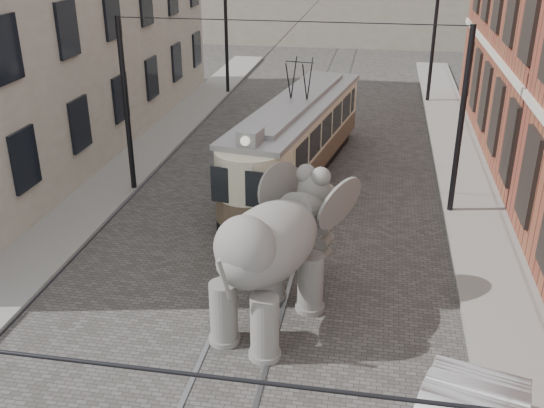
# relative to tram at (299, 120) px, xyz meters

# --- Properties ---
(ground) EXTENTS (120.00, 120.00, 0.00)m
(ground) POSITION_rel_tram_xyz_m (0.13, -8.51, -2.14)
(ground) COLOR #454240
(tram_rails) EXTENTS (1.54, 80.00, 0.02)m
(tram_rails) POSITION_rel_tram_xyz_m (0.13, -8.51, -2.13)
(tram_rails) COLOR slate
(tram_rails) RESTS_ON ground
(sidewalk_right) EXTENTS (2.00, 60.00, 0.15)m
(sidewalk_right) POSITION_rel_tram_xyz_m (6.13, -8.51, -2.06)
(sidewalk_right) COLOR slate
(sidewalk_right) RESTS_ON ground
(sidewalk_left) EXTENTS (2.00, 60.00, 0.15)m
(sidewalk_left) POSITION_rel_tram_xyz_m (-6.37, -8.51, -2.06)
(sidewalk_left) COLOR slate
(sidewalk_left) RESTS_ON ground
(stucco_building) EXTENTS (7.00, 24.00, 10.00)m
(stucco_building) POSITION_rel_tram_xyz_m (-10.87, 1.49, 2.86)
(stucco_building) COLOR gray
(stucco_building) RESTS_ON ground
(catenary) EXTENTS (11.00, 30.20, 6.00)m
(catenary) POSITION_rel_tram_xyz_m (-0.07, -3.51, 0.86)
(catenary) COLOR black
(catenary) RESTS_ON ground
(tram) EXTENTS (3.95, 11.00, 4.28)m
(tram) POSITION_rel_tram_xyz_m (0.00, 0.00, 0.00)
(tram) COLOR beige
(tram) RESTS_ON ground
(elephant) EXTENTS (4.74, 6.16, 3.33)m
(elephant) POSITION_rel_tram_xyz_m (0.63, -9.58, -0.47)
(elephant) COLOR #5F5C58
(elephant) RESTS_ON ground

